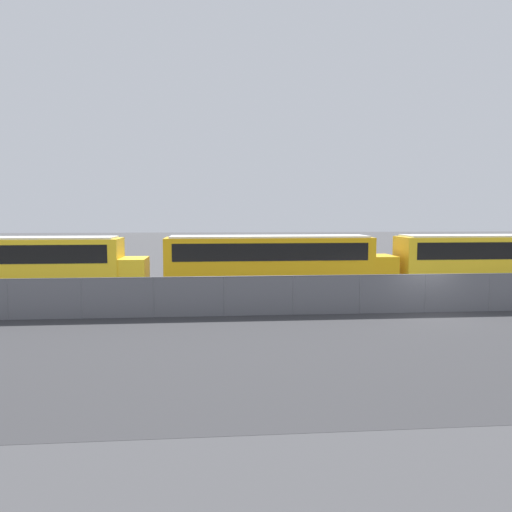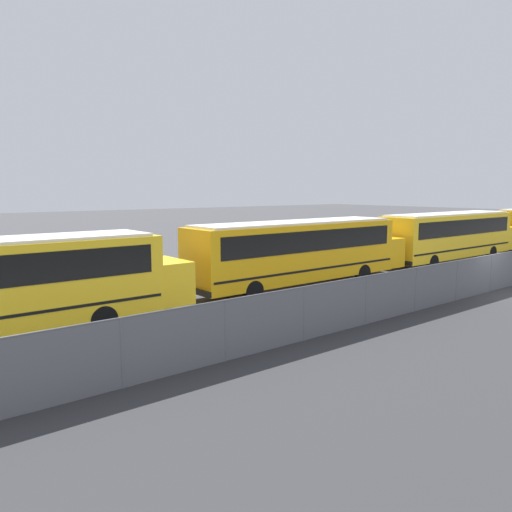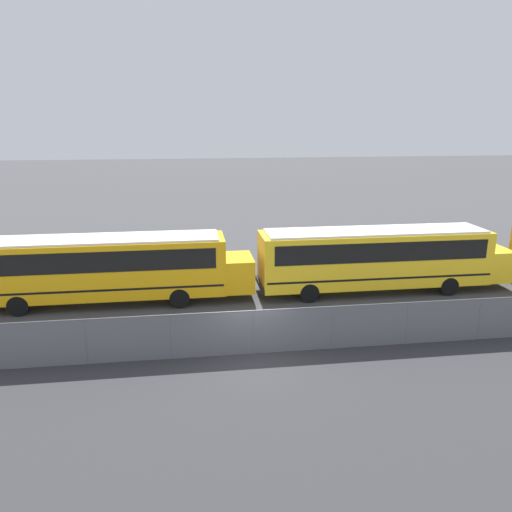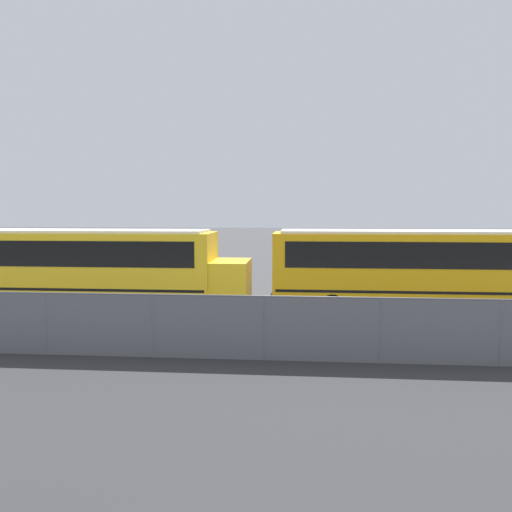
% 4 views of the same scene
% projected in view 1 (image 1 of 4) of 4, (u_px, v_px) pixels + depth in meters
% --- Properties ---
extents(ground_plane, '(200.00, 200.00, 0.00)m').
position_uv_depth(ground_plane, '(425.00, 312.00, 22.86)').
color(ground_plane, '#424244').
extents(road_strip, '(156.69, 12.00, 0.01)m').
position_uv_depth(road_strip, '(500.00, 347.00, 16.91)').
color(road_strip, '#333335').
rests_on(road_strip, ground_plane).
extents(fence, '(122.76, 0.07, 1.78)m').
position_uv_depth(fence, '(425.00, 293.00, 22.79)').
color(fence, '#9EA0A5').
rests_on(fence, ground_plane).
extents(school_bus_2, '(13.26, 2.58, 3.28)m').
position_uv_depth(school_bus_2, '(15.00, 262.00, 26.84)').
color(school_bus_2, yellow).
rests_on(school_bus_2, ground_plane).
extents(school_bus_3, '(13.26, 2.58, 3.28)m').
position_uv_depth(school_bus_3, '(274.00, 259.00, 28.55)').
color(school_bus_3, '#EDA80F').
rests_on(school_bus_3, ground_plane).
extents(school_bus_4, '(13.26, 2.58, 3.28)m').
position_uv_depth(school_bus_4, '(501.00, 257.00, 29.62)').
color(school_bus_4, yellow).
rests_on(school_bus_4, ground_plane).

